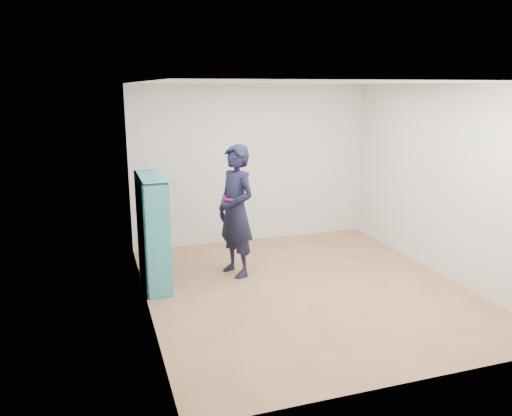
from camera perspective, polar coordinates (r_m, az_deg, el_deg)
name	(u,v)px	position (r m, az deg, el deg)	size (l,w,h in m)	color
floor	(305,288)	(6.60, 5.63, -9.09)	(4.50, 4.50, 0.00)	olive
ceiling	(310,82)	(6.09, 6.21, 14.08)	(4.50, 4.50, 0.00)	white
wall_left	(143,202)	(5.72, -12.74, 0.72)	(0.02, 4.50, 2.60)	silver
wall_right	(442,181)	(7.26, 20.51, 2.90)	(0.02, 4.50, 2.60)	silver
wall_back	(252,164)	(8.29, -0.43, 5.01)	(4.00, 0.02, 2.60)	silver
wall_front	(419,243)	(4.33, 18.09, -3.79)	(4.00, 0.02, 2.60)	silver
bookshelf	(151,232)	(6.64, -11.93, -2.70)	(0.32, 1.09, 1.45)	teal
person	(236,211)	(6.78, -2.30, -0.33)	(0.64, 0.77, 1.81)	black
smartphone	(223,203)	(6.74, -3.77, 0.59)	(0.06, 0.09, 0.12)	silver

